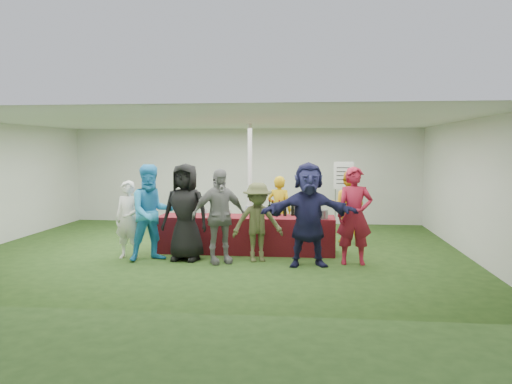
# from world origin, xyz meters

# --- Properties ---
(ground) EXTENTS (60.00, 60.00, 0.00)m
(ground) POSITION_xyz_m (0.00, 0.00, 0.00)
(ground) COLOR #284719
(ground) RESTS_ON ground
(tent) EXTENTS (10.00, 10.00, 10.00)m
(tent) POSITION_xyz_m (0.50, 1.20, 1.35)
(tent) COLOR white
(tent) RESTS_ON ground
(serving_table) EXTENTS (3.60, 0.80, 0.75)m
(serving_table) POSITION_xyz_m (0.59, -0.13, 0.38)
(serving_table) COLOR maroon
(serving_table) RESTS_ON ground
(wine_bottles) EXTENTS (0.85, 0.13, 0.32)m
(wine_bottles) POSITION_xyz_m (1.27, 0.02, 0.87)
(wine_bottles) COLOR black
(wine_bottles) RESTS_ON serving_table
(wine_glasses) EXTENTS (2.73, 0.14, 0.16)m
(wine_glasses) POSITION_xyz_m (0.20, -0.39, 0.86)
(wine_glasses) COLOR silver
(wine_glasses) RESTS_ON serving_table
(water_bottle) EXTENTS (0.07, 0.07, 0.23)m
(water_bottle) POSITION_xyz_m (0.59, -0.05, 0.85)
(water_bottle) COLOR silver
(water_bottle) RESTS_ON serving_table
(bar_towel) EXTENTS (0.25, 0.18, 0.03)m
(bar_towel) POSITION_xyz_m (2.07, -0.08, 0.77)
(bar_towel) COLOR white
(bar_towel) RESTS_ON serving_table
(dump_bucket) EXTENTS (0.24, 0.24, 0.18)m
(dump_bucket) POSITION_xyz_m (2.12, -0.35, 0.84)
(dump_bucket) COLOR slate
(dump_bucket) RESTS_ON serving_table
(wine_list_sign) EXTENTS (0.50, 0.03, 1.80)m
(wine_list_sign) POSITION_xyz_m (2.73, 2.63, 1.32)
(wine_list_sign) COLOR slate
(wine_list_sign) RESTS_ON ground
(staff_pourer) EXTENTS (0.63, 0.49, 1.53)m
(staff_pourer) POSITION_xyz_m (1.20, 0.86, 0.77)
(staff_pourer) COLOR gold
(staff_pourer) RESTS_ON ground
(staff_back) EXTENTS (0.96, 0.86, 1.64)m
(staff_back) POSITION_xyz_m (2.75, 1.14, 0.82)
(staff_back) COLOR orange
(staff_back) RESTS_ON ground
(customer_0) EXTENTS (0.59, 0.43, 1.52)m
(customer_0) POSITION_xyz_m (-1.61, -0.94, 0.76)
(customer_0) COLOR white
(customer_0) RESTS_ON ground
(customer_1) EXTENTS (1.13, 1.06, 1.84)m
(customer_1) POSITION_xyz_m (-1.11, -1.06, 0.92)
(customer_1) COLOR #2A97DA
(customer_1) RESTS_ON ground
(customer_2) EXTENTS (0.97, 0.70, 1.86)m
(customer_2) POSITION_xyz_m (-0.48, -0.97, 0.93)
(customer_2) COLOR black
(customer_2) RESTS_ON ground
(customer_3) EXTENTS (1.12, 0.87, 1.77)m
(customer_3) POSITION_xyz_m (0.20, -1.14, 0.88)
(customer_3) COLOR slate
(customer_3) RESTS_ON ground
(customer_4) EXTENTS (1.09, 0.83, 1.50)m
(customer_4) POSITION_xyz_m (0.90, -0.93, 0.75)
(customer_4) COLOR #4B502C
(customer_4) RESTS_ON ground
(customer_5) EXTENTS (1.81, 0.80, 1.89)m
(customer_5) POSITION_xyz_m (1.86, -1.19, 0.95)
(customer_5) COLOR #1D1D45
(customer_5) RESTS_ON ground
(customer_6) EXTENTS (0.68, 0.46, 1.80)m
(customer_6) POSITION_xyz_m (2.70, -0.96, 0.90)
(customer_6) COLOR maroon
(customer_6) RESTS_ON ground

